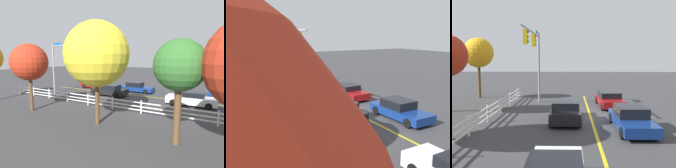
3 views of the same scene
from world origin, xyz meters
The scene contains 7 objects.
ground_plane centered at (0.00, 0.00, 0.00)m, with size 120.00×120.00×0.00m, color #38383A.
lane_center_stripe centered at (-4.00, 0.00, 0.00)m, with size 28.00×0.16×0.01m, color gold.
signal_assembly centered at (3.53, 4.46, 4.71)m, with size 7.95×0.38×6.64m.
car_0 centered at (-2.91, -2.12, 0.66)m, with size 4.79×2.04×1.38m.
car_3 centered at (-1.01, 1.76, 0.68)m, with size 4.52×2.02×1.39m.
car_4 centered at (3.98, -1.93, 0.64)m, with size 4.56×2.15×1.28m.
white_rail_fence centered at (-3.00, 6.85, 0.60)m, with size 26.10×0.10×1.15m.
Camera 2 is at (-16.02, 10.21, 6.07)m, focal length 40.66 mm.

